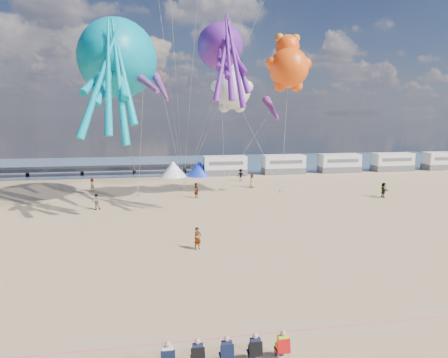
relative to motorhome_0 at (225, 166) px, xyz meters
The scene contains 30 objects.
ground 40.48m from the motorhome_0, 98.53° to the right, with size 120.00×120.00×0.00m, color tan.
water 16.22m from the motorhome_0, 111.80° to the left, with size 120.00×120.00×0.00m, color #3D5976.
motorhome_0 is the anchor object (origin of this frame).
motorhome_1 9.50m from the motorhome_0, ahead, with size 6.60×2.50×3.00m, color silver.
motorhome_2 19.00m from the motorhome_0, ahead, with size 6.60×2.50×3.00m, color silver.
motorhome_3 28.50m from the motorhome_0, ahead, with size 6.60×2.50×3.00m, color silver.
motorhome_4 38.00m from the motorhome_0, ahead, with size 6.60×2.50×3.00m, color silver.
tent_white 8.01m from the motorhome_0, behind, with size 4.00×4.00×2.40m, color white.
tent_blue 4.01m from the motorhome_0, behind, with size 4.00×4.00×2.40m, color #1933CC.
spectator_row 47.58m from the motorhome_0, 99.85° to the right, with size 6.10×0.90×1.30m, color black, non-canonical shape.
rope_line 45.42m from the motorhome_0, 97.59° to the right, with size 0.03×0.03×34.00m, color #F2338C.
standing_person 34.41m from the motorhome_0, 103.14° to the right, with size 0.59×0.39×1.61m, color tan.
beachgoer_0 20.90m from the motorhome_0, 151.80° to the right, with size 0.59×0.39×1.61m, color #7F6659.
beachgoer_1 25.97m from the motorhome_0, 129.71° to the right, with size 0.78×0.51×1.60m, color #7F6659.
beachgoer_2 5.89m from the motorhome_0, 77.20° to the right, with size 0.84×0.65×1.73m, color #7F6659.
beachgoer_4 24.64m from the motorhome_0, 52.44° to the right, with size 1.02×0.42×1.73m, color #7F6659.
beachgoer_5 17.22m from the motorhome_0, 110.82° to the right, with size 1.62×0.52×1.75m, color #7F6659.
beachgoer_6 11.00m from the motorhome_0, 81.22° to the right, with size 0.65×0.43×1.78m, color #7F6659.
sandbag_a 19.08m from the motorhome_0, 131.74° to the right, with size 0.50×0.35×0.22m, color gray.
sandbag_b 12.46m from the motorhome_0, 99.95° to the right, with size 0.50×0.35×0.22m, color gray.
sandbag_c 15.30m from the motorhome_0, 72.93° to the right, with size 0.50×0.35×0.22m, color gray.
sandbag_d 12.20m from the motorhome_0, 102.34° to the right, with size 0.50×0.35×0.22m, color gray.
sandbag_e 13.19m from the motorhome_0, 123.44° to the right, with size 0.50×0.35×0.22m, color gray.
kite_octopus_teal 25.58m from the motorhome_0, 130.91° to the right, with size 5.49×12.81×14.64m, color #0092A7, non-canonical shape.
kite_octopus_purple 24.31m from the motorhome_0, 101.48° to the right, with size 4.14×9.67×11.05m, color #611C8E, non-canonical shape.
kite_panda 19.57m from the motorhome_0, 97.19° to the right, with size 4.95×4.65×6.98m, color silver, non-canonical shape.
kite_teddy_orange 21.97m from the motorhome_0, 76.68° to the right, with size 5.28×4.97×7.46m, color #FF4F0D, non-canonical shape.
windsock_left 26.14m from the motorhome_0, 119.20° to the right, with size 1.10×6.84×6.84m, color red, non-canonical shape.
windsock_mid 17.23m from the motorhome_0, 78.25° to the right, with size 1.00×5.46×5.46m, color red, non-canonical shape.
windsock_right 23.63m from the motorhome_0, 117.71° to the right, with size 0.90×5.54×5.54m, color red, non-canonical shape.
Camera 1 is at (-4.59, -20.55, 9.53)m, focal length 32.00 mm.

